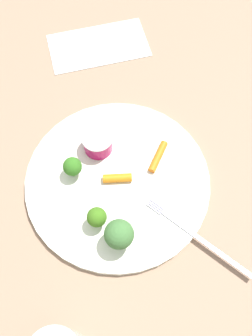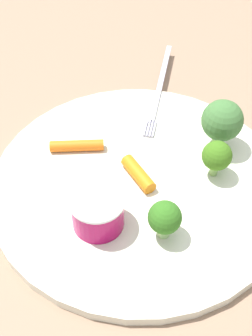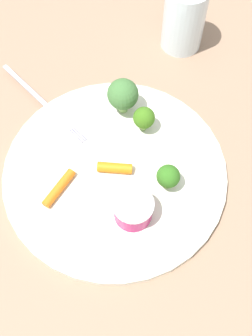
% 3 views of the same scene
% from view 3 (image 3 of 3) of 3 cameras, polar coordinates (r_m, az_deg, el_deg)
% --- Properties ---
extents(ground_plane, '(2.40, 2.40, 0.00)m').
position_cam_3_polar(ground_plane, '(0.57, -1.54, -0.89)').
color(ground_plane, '#8B6D56').
extents(plate, '(0.31, 0.31, 0.01)m').
position_cam_3_polar(plate, '(0.56, -1.56, -0.61)').
color(plate, silver).
rests_on(plate, ground_plane).
extents(sauce_cup, '(0.05, 0.05, 0.04)m').
position_cam_3_polar(sauce_cup, '(0.51, 1.01, -5.80)').
color(sauce_cup, '#9B0B49').
rests_on(sauce_cup, plate).
extents(broccoli_floret_0, '(0.04, 0.04, 0.06)m').
position_cam_3_polar(broccoli_floret_0, '(0.58, -0.44, 10.24)').
color(broccoli_floret_0, '#87B461').
rests_on(broccoli_floret_0, plate).
extents(broccoli_floret_1, '(0.03, 0.03, 0.04)m').
position_cam_3_polar(broccoli_floret_1, '(0.53, 5.96, -1.13)').
color(broccoli_floret_1, '#94BE72').
rests_on(broccoli_floret_1, plate).
extents(broccoli_floret_2, '(0.03, 0.03, 0.04)m').
position_cam_3_polar(broccoli_floret_2, '(0.57, 2.54, 7.02)').
color(broccoli_floret_2, '#83AF58').
rests_on(broccoli_floret_2, plate).
extents(carrot_stick_0, '(0.03, 0.06, 0.01)m').
position_cam_3_polar(carrot_stick_0, '(0.54, -9.38, -2.79)').
color(carrot_stick_0, orange).
rests_on(carrot_stick_0, plate).
extents(carrot_stick_1, '(0.05, 0.02, 0.01)m').
position_cam_3_polar(carrot_stick_1, '(0.55, -1.36, 0.17)').
color(carrot_stick_1, orange).
rests_on(carrot_stick_1, plate).
extents(fork, '(0.17, 0.10, 0.00)m').
position_cam_3_polar(fork, '(0.63, -11.46, 8.92)').
color(fork, '#B3B0C9').
rests_on(fork, plate).
extents(drinking_glass, '(0.07, 0.07, 0.11)m').
position_cam_3_polar(drinking_glass, '(0.68, 8.15, 20.11)').
color(drinking_glass, silver).
rests_on(drinking_glass, ground_plane).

